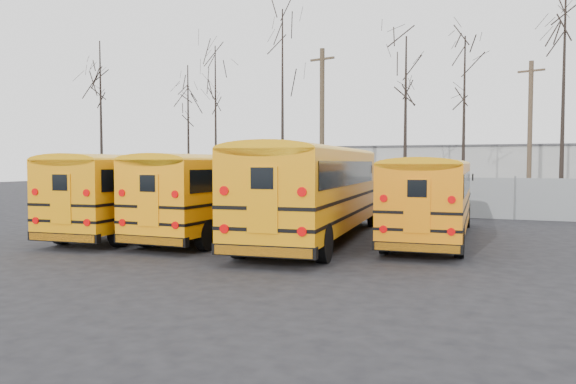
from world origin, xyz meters
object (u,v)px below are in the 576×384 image
at_px(utility_pole_left, 322,125).
at_px(utility_pole_right, 530,133).
at_px(bus_b, 229,188).
at_px(bus_d, 432,192).
at_px(bus_a, 147,187).
at_px(bus_c, 314,185).

relative_size(utility_pole_left, utility_pole_right, 1.16).
relative_size(bus_b, bus_d, 1.04).
bearing_deg(bus_a, utility_pole_left, 80.61).
bearing_deg(utility_pole_right, bus_a, -108.16).
relative_size(bus_b, utility_pole_right, 1.26).
relative_size(bus_a, bus_c, 0.91).
bearing_deg(utility_pole_right, bus_d, -82.80).
bearing_deg(utility_pole_left, bus_b, -68.83).
bearing_deg(bus_c, utility_pole_left, 102.53).
relative_size(bus_a, utility_pole_left, 1.10).
bearing_deg(utility_pole_left, bus_d, -43.96).
xyz_separation_m(bus_b, bus_c, (3.52, -0.38, 0.18)).
xyz_separation_m(bus_a, bus_c, (6.82, 0.10, 0.18)).
bearing_deg(bus_d, bus_a, -172.58).
height_order(bus_a, utility_pole_right, utility_pole_right).
bearing_deg(utility_pole_right, bus_c, -92.27).
xyz_separation_m(utility_pole_left, utility_pole_right, (12.50, 1.55, -0.71)).
relative_size(bus_c, utility_pole_right, 1.40).
xyz_separation_m(bus_d, utility_pole_right, (3.45, 16.43, 2.77)).
bearing_deg(bus_d, bus_c, -156.50).
xyz_separation_m(bus_a, utility_pole_right, (13.96, 18.36, 2.69)).
height_order(bus_b, utility_pole_right, utility_pole_right).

